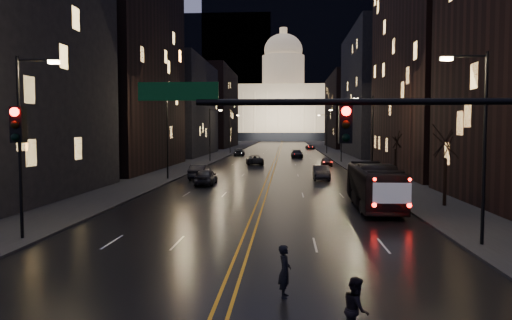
% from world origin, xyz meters
% --- Properties ---
extents(road, '(20.00, 320.00, 0.02)m').
position_xyz_m(road, '(0.00, 130.00, 0.01)').
color(road, black).
rests_on(road, ground).
extents(sidewalk_left, '(8.00, 320.00, 0.16)m').
position_xyz_m(sidewalk_left, '(-14.00, 130.00, 0.08)').
color(sidewalk_left, black).
rests_on(sidewalk_left, ground).
extents(sidewalk_right, '(8.00, 320.00, 0.16)m').
position_xyz_m(sidewalk_right, '(14.00, 130.00, 0.08)').
color(sidewalk_right, black).
rests_on(sidewalk_right, ground).
extents(center_line, '(0.62, 320.00, 0.01)m').
position_xyz_m(center_line, '(0.00, 130.00, 0.03)').
color(center_line, orange).
rests_on(center_line, road).
extents(building_left_mid, '(12.00, 30.00, 28.00)m').
position_xyz_m(building_left_mid, '(-21.00, 54.00, 14.00)').
color(building_left_mid, black).
rests_on(building_left_mid, ground).
extents(building_left_far, '(12.00, 34.00, 20.00)m').
position_xyz_m(building_left_far, '(-21.00, 92.00, 10.00)').
color(building_left_far, black).
rests_on(building_left_far, ground).
extents(building_left_dist, '(12.00, 40.00, 24.00)m').
position_xyz_m(building_left_dist, '(-21.00, 140.00, 12.00)').
color(building_left_dist, black).
rests_on(building_left_dist, ground).
extents(building_right_tall, '(12.00, 30.00, 38.00)m').
position_xyz_m(building_right_tall, '(21.00, 50.00, 19.00)').
color(building_right_tall, black).
rests_on(building_right_tall, ground).
extents(building_right_mid, '(12.00, 34.00, 26.00)m').
position_xyz_m(building_right_mid, '(21.00, 92.00, 13.00)').
color(building_right_mid, black).
rests_on(building_right_mid, ground).
extents(building_right_dist, '(12.00, 40.00, 22.00)m').
position_xyz_m(building_right_dist, '(21.00, 140.00, 11.00)').
color(building_right_dist, black).
rests_on(building_right_dist, ground).
extents(mountain_ridge, '(520.00, 60.00, 130.00)m').
position_xyz_m(mountain_ridge, '(40.00, 380.00, 65.00)').
color(mountain_ridge, black).
rests_on(mountain_ridge, ground).
extents(capitol, '(90.00, 50.00, 58.50)m').
position_xyz_m(capitol, '(0.00, 250.00, 17.15)').
color(capitol, black).
rests_on(capitol, ground).
extents(traffic_signal, '(17.29, 0.45, 7.00)m').
position_xyz_m(traffic_signal, '(5.91, -0.00, 5.10)').
color(traffic_signal, black).
rests_on(traffic_signal, ground).
extents(streetlamp_right_near, '(2.13, 0.25, 9.00)m').
position_xyz_m(streetlamp_right_near, '(10.81, 10.00, 5.08)').
color(streetlamp_right_near, black).
rests_on(streetlamp_right_near, ground).
extents(streetlamp_left_near, '(2.13, 0.25, 9.00)m').
position_xyz_m(streetlamp_left_near, '(-10.81, 10.00, 5.08)').
color(streetlamp_left_near, black).
rests_on(streetlamp_left_near, ground).
extents(streetlamp_right_mid, '(2.13, 0.25, 9.00)m').
position_xyz_m(streetlamp_right_mid, '(10.81, 40.00, 5.08)').
color(streetlamp_right_mid, black).
rests_on(streetlamp_right_mid, ground).
extents(streetlamp_left_mid, '(2.13, 0.25, 9.00)m').
position_xyz_m(streetlamp_left_mid, '(-10.81, 40.00, 5.08)').
color(streetlamp_left_mid, black).
rests_on(streetlamp_left_mid, ground).
extents(streetlamp_right_far, '(2.13, 0.25, 9.00)m').
position_xyz_m(streetlamp_right_far, '(10.81, 70.00, 5.08)').
color(streetlamp_right_far, black).
rests_on(streetlamp_right_far, ground).
extents(streetlamp_left_far, '(2.13, 0.25, 9.00)m').
position_xyz_m(streetlamp_left_far, '(-10.81, 70.00, 5.08)').
color(streetlamp_left_far, black).
rests_on(streetlamp_left_far, ground).
extents(streetlamp_right_dist, '(2.13, 0.25, 9.00)m').
position_xyz_m(streetlamp_right_dist, '(10.81, 100.00, 5.08)').
color(streetlamp_right_dist, black).
rests_on(streetlamp_right_dist, ground).
extents(streetlamp_left_dist, '(2.13, 0.25, 9.00)m').
position_xyz_m(streetlamp_left_dist, '(-10.81, 100.00, 5.08)').
color(streetlamp_left_dist, black).
rests_on(streetlamp_left_dist, ground).
extents(tree_right_mid, '(2.40, 2.40, 6.65)m').
position_xyz_m(tree_right_mid, '(13.00, 22.00, 4.53)').
color(tree_right_mid, black).
rests_on(tree_right_mid, ground).
extents(tree_right_far, '(2.40, 2.40, 6.65)m').
position_xyz_m(tree_right_far, '(13.00, 38.00, 4.53)').
color(tree_right_far, black).
rests_on(tree_right_far, ground).
extents(bus, '(2.83, 11.16, 3.09)m').
position_xyz_m(bus, '(8.03, 21.60, 1.55)').
color(bus, black).
rests_on(bus, ground).
extents(oncoming_car_a, '(1.90, 4.70, 1.60)m').
position_xyz_m(oncoming_car_a, '(-6.05, 35.30, 0.80)').
color(oncoming_car_a, black).
rests_on(oncoming_car_a, ground).
extents(oncoming_car_b, '(1.81, 5.02, 1.65)m').
position_xyz_m(oncoming_car_b, '(-7.65, 40.81, 0.82)').
color(oncoming_car_b, black).
rests_on(oncoming_car_b, ground).
extents(oncoming_car_c, '(3.20, 5.70, 1.51)m').
position_xyz_m(oncoming_car_c, '(-3.04, 64.02, 0.75)').
color(oncoming_car_c, black).
rests_on(oncoming_car_c, ground).
extents(oncoming_car_d, '(2.27, 5.31, 1.52)m').
position_xyz_m(oncoming_car_d, '(-7.96, 90.45, 0.76)').
color(oncoming_car_d, black).
rests_on(oncoming_car_d, ground).
extents(receding_car_a, '(1.70, 4.84, 1.59)m').
position_xyz_m(receding_car_a, '(5.70, 40.67, 0.80)').
color(receding_car_a, black).
rests_on(receding_car_a, ground).
extents(receding_car_b, '(1.59, 3.92, 1.33)m').
position_xyz_m(receding_car_b, '(7.91, 61.29, 0.67)').
color(receding_car_b, black).
rests_on(receding_car_b, ground).
extents(receding_car_c, '(2.39, 5.36, 1.53)m').
position_xyz_m(receding_car_c, '(3.92, 83.13, 0.76)').
color(receding_car_c, black).
rests_on(receding_car_c, ground).
extents(receding_car_d, '(2.59, 4.73, 1.26)m').
position_xyz_m(receding_car_d, '(8.50, 126.68, 0.63)').
color(receding_car_d, black).
rests_on(receding_car_d, ground).
extents(pedestrian_a, '(0.45, 0.66, 1.73)m').
position_xyz_m(pedestrian_a, '(1.89, 2.54, 0.87)').
color(pedestrian_a, black).
rests_on(pedestrian_a, ground).
extents(pedestrian_b, '(0.48, 0.84, 1.68)m').
position_xyz_m(pedestrian_b, '(3.75, -0.69, 0.84)').
color(pedestrian_b, black).
rests_on(pedestrian_b, ground).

